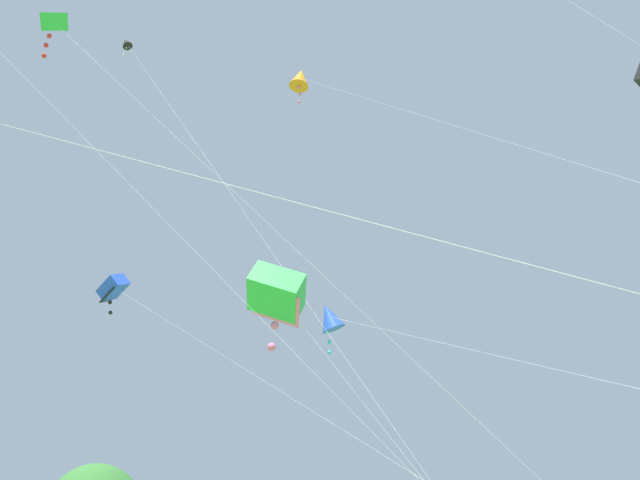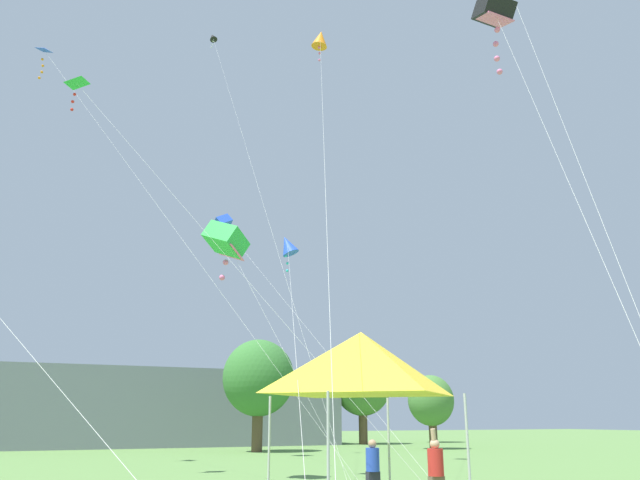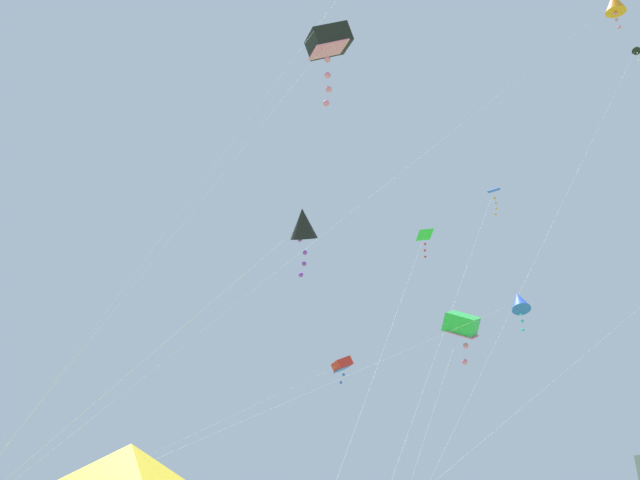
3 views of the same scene
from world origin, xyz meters
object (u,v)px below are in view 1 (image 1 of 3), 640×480
(kite_orange_diamond_7, at_px, (300,78))
(kite_blue_box_8, at_px, (113,288))
(kite_black_diamond_2, at_px, (127,44))
(kite_green_delta_3, at_px, (55,25))
(kite_blue_diamond_1, at_px, (330,317))
(kite_green_box_5, at_px, (276,293))

(kite_orange_diamond_7, distance_m, kite_blue_box_8, 13.53)
(kite_black_diamond_2, height_order, kite_green_delta_3, kite_black_diamond_2)
(kite_blue_diamond_1, distance_m, kite_orange_diamond_7, 16.07)
(kite_black_diamond_2, height_order, kite_orange_diamond_7, kite_black_diamond_2)
(kite_blue_diamond_1, relative_size, kite_blue_box_8, 0.86)
(kite_green_delta_3, relative_size, kite_orange_diamond_7, 0.69)
(kite_green_delta_3, distance_m, kite_green_box_5, 10.42)
(kite_green_delta_3, relative_size, kite_blue_box_8, 0.72)
(kite_orange_diamond_7, bearing_deg, kite_black_diamond_2, 117.72)
(kite_blue_diamond_1, relative_size, kite_green_box_5, 2.01)
(kite_blue_diamond_1, height_order, kite_orange_diamond_7, kite_orange_diamond_7)
(kite_green_box_5, bearing_deg, kite_blue_diamond_1, 9.37)
(kite_blue_diamond_1, relative_size, kite_orange_diamond_7, 0.82)
(kite_blue_diamond_1, xyz_separation_m, kite_black_diamond_2, (-0.64, 13.62, 18.85))
(kite_orange_diamond_7, bearing_deg, kite_blue_diamond_1, -127.96)
(kite_blue_diamond_1, bearing_deg, kite_orange_diamond_7, 52.04)
(kite_black_diamond_2, distance_m, kite_orange_diamond_7, 10.57)
(kite_black_diamond_2, distance_m, kite_green_delta_3, 18.11)
(kite_green_box_5, relative_size, kite_blue_box_8, 0.43)
(kite_green_delta_3, bearing_deg, kite_green_box_5, -27.24)
(kite_blue_diamond_1, bearing_deg, kite_green_box_5, -170.63)
(kite_black_diamond_2, relative_size, kite_green_box_5, 2.79)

